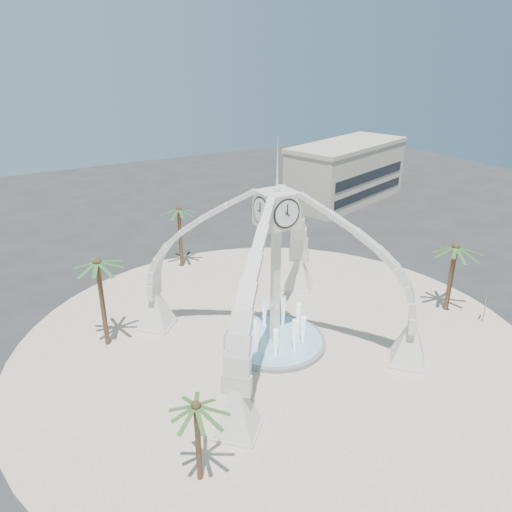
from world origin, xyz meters
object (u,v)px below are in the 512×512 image
palm_west (97,264)px  palm_north (179,210)px  palm_south (196,407)px  fountain (274,341)px  clock_tower (276,268)px  palm_east (456,247)px  street_sign (486,304)px

palm_west → palm_north: size_ratio=1.10×
palm_south → fountain: bearing=41.3°
clock_tower → palm_west: size_ratio=2.31×
palm_north → palm_east: bearing=-51.2°
clock_tower → street_sign: (16.98, -5.98, -4.75)m
palm_east → street_sign: size_ratio=2.81×
palm_west → street_sign: palm_west is taller
clock_tower → palm_north: (-0.55, 17.53, -0.25)m
palm_west → fountain: bearing=-29.8°
palm_north → palm_south: 28.54m
palm_east → palm_south: size_ratio=1.23×
palm_east → palm_south: palm_east is taller
clock_tower → palm_west: 13.04m
palm_west → palm_east: bearing=-19.2°
palm_south → palm_west: bearing=93.0°
palm_east → palm_west: 28.87m
palm_north → street_sign: bearing=-53.3°
palm_east → fountain: bearing=169.4°
palm_west → palm_north: bearing=45.8°
palm_west → palm_south: bearing=-87.0°
fountain → street_sign: fountain is taller
palm_north → street_sign: (17.53, -23.50, -4.50)m
palm_west → clock_tower: bearing=-29.8°
clock_tower → street_sign: size_ratio=7.38×
fountain → clock_tower: bearing=-90.0°
palm_north → clock_tower: bearing=-88.2°
clock_tower → fountain: clock_tower is taller
fountain → street_sign: size_ratio=3.29×
palm_west → palm_north: 15.43m
street_sign → palm_west: bearing=131.4°
clock_tower → palm_east: bearing=-10.6°
clock_tower → palm_east: size_ratio=2.63×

